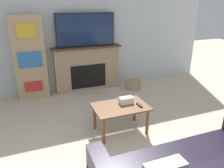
# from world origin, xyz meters

# --- Properties ---
(wall_back) EXTENTS (6.29, 0.06, 2.70)m
(wall_back) POSITION_xyz_m (0.00, 4.38, 1.35)
(wall_back) COLOR silver
(wall_back) RESTS_ON ground_plane
(fireplace) EXTENTS (1.58, 0.28, 1.03)m
(fireplace) POSITION_xyz_m (0.03, 4.23, 0.52)
(fireplace) COLOR tan
(fireplace) RESTS_ON ground_plane
(tv) EXTENTS (1.31, 0.03, 0.72)m
(tv) POSITION_xyz_m (0.03, 4.21, 1.39)
(tv) COLOR black
(tv) RESTS_ON fireplace
(coffee_table) EXTENTS (0.85, 0.57, 0.45)m
(coffee_table) POSITION_xyz_m (0.04, 2.27, 0.38)
(coffee_table) COLOR brown
(coffee_table) RESTS_ON ground_plane
(tissue_box) EXTENTS (0.22, 0.12, 0.10)m
(tissue_box) POSITION_xyz_m (0.16, 2.33, 0.50)
(tissue_box) COLOR white
(tissue_box) RESTS_ON coffee_table
(remote_control) EXTENTS (0.04, 0.15, 0.02)m
(remote_control) POSITION_xyz_m (0.31, 2.17, 0.46)
(remote_control) COLOR black
(remote_control) RESTS_ON coffee_table
(bookshelf) EXTENTS (0.63, 0.29, 1.74)m
(bookshelf) POSITION_xyz_m (-1.19, 4.21, 0.87)
(bookshelf) COLOR tan
(bookshelf) RESTS_ON ground_plane
(storage_basket) EXTENTS (0.37, 0.37, 0.21)m
(storage_basket) POSITION_xyz_m (1.05, 3.88, 0.10)
(storage_basket) COLOR tan
(storage_basket) RESTS_ON ground_plane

